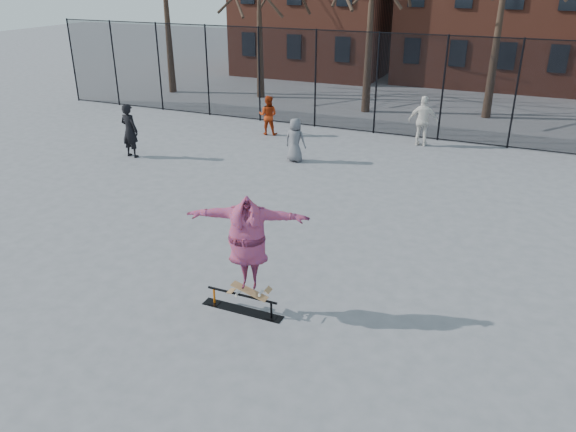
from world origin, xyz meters
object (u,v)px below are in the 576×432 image
at_px(skate_rail, 242,304).
at_px(bystander_black, 130,131).
at_px(bystander_white, 423,121).
at_px(bystander_red, 268,115).
at_px(skateboard, 250,294).
at_px(skater, 248,249).
at_px(bystander_grey, 295,140).

bearing_deg(skate_rail, bystander_black, 138.96).
bearing_deg(bystander_white, bystander_red, 6.95).
distance_m(skateboard, skater, 0.98).
height_order(skate_rail, bystander_red, bystander_red).
bearing_deg(skateboard, bystander_black, 139.54).
height_order(skater, bystander_red, skater).
bearing_deg(bystander_black, skateboard, 145.68).
relative_size(bystander_black, bystander_white, 1.01).
bearing_deg(skate_rail, skateboard, -0.00).
bearing_deg(bystander_grey, skate_rail, 108.66).
height_order(bystander_black, bystander_white, bystander_black).
bearing_deg(bystander_white, bystander_grey, 43.63).
distance_m(skater, bystander_white, 12.82).
relative_size(skate_rail, bystander_red, 1.08).
height_order(skate_rail, skateboard, skateboard).
bearing_deg(bystander_grey, skater, 109.64).
distance_m(skater, bystander_red, 13.02).
bearing_deg(skater, bystander_white, 68.41).
relative_size(skateboard, bystander_black, 0.43).
distance_m(bystander_grey, bystander_white, 5.21).
height_order(bystander_grey, bystander_white, bystander_white).
relative_size(bystander_grey, bystander_white, 0.81).
xyz_separation_m(skater, bystander_black, (-8.48, 7.23, -0.45)).
bearing_deg(bystander_white, skater, 84.98).
bearing_deg(bystander_black, bystander_white, -142.80).
bearing_deg(skateboard, bystander_white, 86.63).
xyz_separation_m(skateboard, bystander_red, (-5.28, 11.88, 0.36)).
bearing_deg(skateboard, skate_rail, 180.00).
xyz_separation_m(bystander_red, bystander_white, (6.03, 0.91, 0.16)).
xyz_separation_m(bystander_grey, bystander_white, (3.66, 3.70, 0.18)).
relative_size(skate_rail, bystander_grey, 1.12).
bearing_deg(skate_rail, bystander_grey, 106.75).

